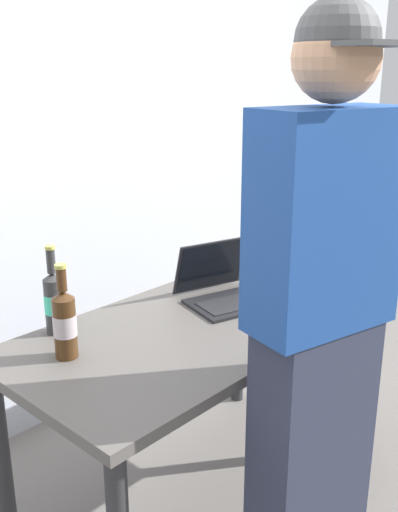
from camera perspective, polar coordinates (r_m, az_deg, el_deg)
name	(u,v)px	position (r m, az deg, el deg)	size (l,w,h in m)	color
ground_plane	(196,489)	(2.51, -0.27, -21.67)	(8.00, 8.00, 0.00)	slate
desk	(196,346)	(2.16, -0.30, -8.77)	(1.39, 0.74, 0.72)	#56514C
laptop	(224,288)	(2.31, 2.43, -3.11)	(0.39, 0.39, 0.23)	black
beer_bottle_amber	(65,322)	(1.89, -12.90, -6.25)	(0.07, 0.07, 0.31)	#472B14
beer_bottle_brown	(54,300)	(2.07, -13.88, -4.19)	(0.07, 0.07, 0.31)	#333333
person_figure	(318,321)	(1.67, 11.51, -6.21)	(0.44, 0.34, 1.76)	#2D3347
back_wall	(43,139)	(2.65, -14.94, 10.86)	(6.00, 0.10, 2.60)	silver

